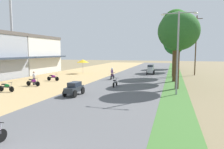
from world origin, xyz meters
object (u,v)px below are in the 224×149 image
(parked_motorbike_fifth, at_px, (53,77))
(streetlamp_mid, at_px, (176,49))
(motorbike_ahead_third, at_px, (115,82))
(parked_motorbike_fourth, at_px, (33,82))
(car_sedan_charcoal, at_px, (74,88))
(median_tree_fourth, at_px, (174,41))
(streetlamp_near, at_px, (178,47))
(utility_pole_near, at_px, (196,45))
(car_van_silver, at_px, (151,69))
(motorbike_ahead_fourth, at_px, (112,74))
(vendor_umbrella, at_px, (83,61))
(median_tree_nearest, at_px, (179,31))
(median_tree_third, at_px, (174,32))
(pedestrian_on_shoulder, at_px, (34,77))
(parked_motorbike_third, at_px, (7,87))
(median_tree_second, at_px, (176,30))
(median_tree_fifth, at_px, (174,43))

(parked_motorbike_fifth, height_order, streetlamp_mid, streetlamp_mid)
(motorbike_ahead_third, bearing_deg, streetlamp_mid, 67.96)
(parked_motorbike_fourth, xyz_separation_m, car_sedan_charcoal, (6.91, -3.36, 0.19))
(median_tree_fourth, height_order, streetlamp_near, median_tree_fourth)
(median_tree_fourth, height_order, utility_pole_near, utility_pole_near)
(car_van_silver, bearing_deg, streetlamp_mid, 27.30)
(utility_pole_near, xyz_separation_m, motorbike_ahead_fourth, (-11.83, -9.51, -4.31))
(streetlamp_mid, relative_size, motorbike_ahead_third, 4.29)
(vendor_umbrella, relative_size, utility_pole_near, 0.25)
(car_sedan_charcoal, relative_size, motorbike_ahead_fourth, 1.26)
(motorbike_ahead_fourth, bearing_deg, vendor_umbrella, 139.27)
(median_tree_nearest, bearing_deg, vendor_umbrella, 144.23)
(median_tree_third, height_order, utility_pole_near, utility_pole_near)
(parked_motorbike_fourth, distance_m, streetlamp_near, 16.20)
(median_tree_nearest, bearing_deg, pedestrian_on_shoulder, -172.08)
(vendor_umbrella, distance_m, car_sedan_charcoal, 19.40)
(parked_motorbike_third, distance_m, median_tree_fourth, 31.13)
(median_tree_third, distance_m, motorbike_ahead_third, 14.94)
(parked_motorbike_fifth, distance_m, streetlamp_near, 17.06)
(parked_motorbike_third, bearing_deg, median_tree_second, 37.38)
(parked_motorbike_fourth, distance_m, median_tree_second, 18.75)
(median_tree_third, xyz_separation_m, utility_pole_near, (3.56, 3.39, -1.85))
(motorbike_ahead_fourth, bearing_deg, streetlamp_mid, 50.17)
(streetlamp_near, bearing_deg, median_tree_fourth, 90.87)
(median_tree_nearest, height_order, streetlamp_near, median_tree_nearest)
(car_van_silver, bearing_deg, pedestrian_on_shoulder, -127.35)
(median_tree_second, height_order, motorbike_ahead_fourth, median_tree_second)
(median_tree_nearest, xyz_separation_m, motorbike_ahead_third, (-6.64, -0.64, -5.50))
(median_tree_second, bearing_deg, parked_motorbike_fifth, -165.57)
(median_tree_fifth, distance_m, utility_pole_near, 13.32)
(median_tree_fourth, bearing_deg, median_tree_fifth, 89.44)
(parked_motorbike_third, height_order, median_tree_third, median_tree_third)
(parked_motorbike_fourth, relative_size, pedestrian_on_shoulder, 1.11)
(median_tree_second, relative_size, utility_pole_near, 0.94)
(median_tree_fourth, xyz_separation_m, streetlamp_mid, (0.35, -4.27, -1.52))
(streetlamp_mid, bearing_deg, vendor_umbrella, -166.51)
(parked_motorbike_third, relative_size, streetlamp_mid, 0.23)
(vendor_umbrella, relative_size, motorbike_ahead_fourth, 1.40)
(parked_motorbike_third, bearing_deg, utility_pole_near, 47.75)
(streetlamp_near, bearing_deg, parked_motorbike_fifth, 163.68)
(median_tree_fifth, bearing_deg, median_tree_third, -90.30)
(median_tree_second, bearing_deg, median_tree_fourth, 90.61)
(median_tree_third, height_order, car_sedan_charcoal, median_tree_third)
(median_tree_nearest, height_order, streetlamp_mid, median_tree_nearest)
(median_tree_second, xyz_separation_m, motorbike_ahead_third, (-6.36, -6.28, -6.16))
(motorbike_ahead_third, bearing_deg, pedestrian_on_shoulder, -170.39)
(median_tree_third, xyz_separation_m, streetlamp_near, (0.36, -14.42, -2.62))
(parked_motorbike_third, bearing_deg, car_sedan_charcoal, 2.12)
(median_tree_fifth, bearing_deg, parked_motorbike_fourth, -116.95)
(parked_motorbike_fourth, relative_size, car_sedan_charcoal, 0.80)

